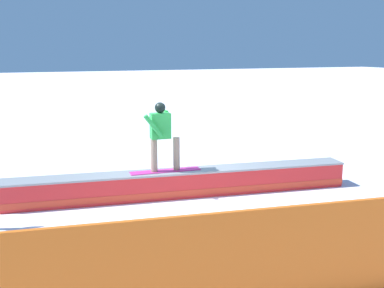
% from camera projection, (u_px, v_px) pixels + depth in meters
% --- Properties ---
extents(ground_plane, '(120.00, 120.00, 0.00)m').
position_uv_depth(ground_plane, '(183.00, 196.00, 9.62)').
color(ground_plane, white).
extents(grind_box, '(7.35, 1.58, 0.56)m').
position_uv_depth(grind_box, '(183.00, 184.00, 9.57)').
color(grind_box, red).
rests_on(grind_box, ground_plane).
extents(snowboarder, '(1.50, 0.42, 1.45)m').
position_uv_depth(snowboarder, '(162.00, 134.00, 9.24)').
color(snowboarder, '#C72D8B').
rests_on(snowboarder, grind_box).
extents(safety_fence, '(9.72, 1.43, 1.27)m').
position_uv_depth(safety_fence, '(316.00, 254.00, 5.43)').
color(safety_fence, orange).
rests_on(safety_fence, ground_plane).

